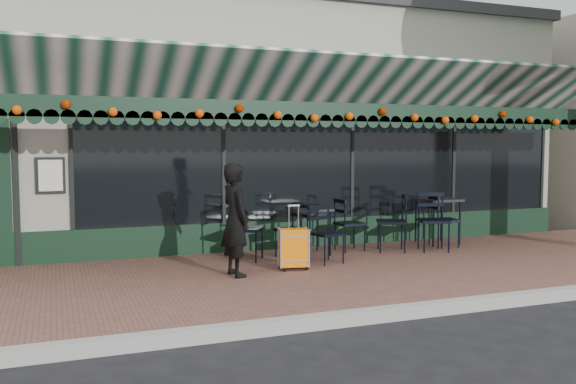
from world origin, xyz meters
name	(u,v)px	position (x,y,z in m)	size (l,w,h in m)	color
ground	(400,317)	(0.00, 0.00, 0.00)	(80.00, 80.00, 0.00)	black
sidewalk	(327,275)	(0.00, 2.00, 0.07)	(18.00, 4.00, 0.15)	brown
curb	(404,312)	(0.00, -0.08, 0.07)	(18.00, 0.16, 0.15)	#9E9E99
restaurant_building	(222,131)	(0.00, 7.84, 2.27)	(12.00, 9.60, 4.50)	gray
woman	(235,220)	(-1.33, 2.11, 0.93)	(0.57, 0.37, 1.57)	black
suitcase	(294,248)	(-0.44, 2.20, 0.46)	(0.45, 0.30, 0.94)	orange
cafe_table_a	(438,203)	(2.89, 3.45, 0.90)	(0.68, 0.68, 0.83)	black
cafe_table_b	(309,213)	(0.27, 3.28, 0.84)	(0.63, 0.63, 0.77)	black
chair_a_left	(391,222)	(1.68, 3.04, 0.65)	(0.50, 0.50, 0.99)	black
chair_a_right	(444,221)	(2.80, 3.12, 0.61)	(0.46, 0.46, 0.93)	black
chair_a_front	(434,221)	(2.38, 2.82, 0.66)	(0.51, 0.51, 1.01)	black
chair_b_left	(291,230)	(-0.10, 3.15, 0.59)	(0.44, 0.44, 0.87)	black
chair_b_right	(350,224)	(1.05, 3.35, 0.61)	(0.46, 0.46, 0.91)	black
chair_b_front	(327,234)	(0.23, 2.50, 0.59)	(0.44, 0.44, 0.88)	black
chair_solo	(247,230)	(-0.84, 3.17, 0.63)	(0.48, 0.48, 0.95)	black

